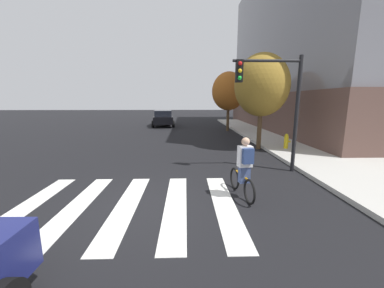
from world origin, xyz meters
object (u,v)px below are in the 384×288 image
object	(u,v)px
sedan_mid	(163,118)
street_tree_near	(262,85)
traffic_light_near	(275,94)
fire_hydrant	(286,141)
street_tree_mid	(229,91)
cyclist	(244,168)

from	to	relation	value
sedan_mid	street_tree_near	xyz separation A→B (m)	(6.39, -11.71, 2.59)
traffic_light_near	street_tree_near	size ratio (longest dim) A/B	0.83
street_tree_near	traffic_light_near	bearing A→B (deg)	-101.38
traffic_light_near	fire_hydrant	world-z (taller)	traffic_light_near
fire_hydrant	street_tree_near	xyz separation A→B (m)	(-1.27, 0.60, 2.89)
fire_hydrant	street_tree_mid	size ratio (longest dim) A/B	0.15
sedan_mid	traffic_light_near	bearing A→B (deg)	-70.56
fire_hydrant	street_tree_mid	world-z (taller)	street_tree_mid
fire_hydrant	cyclist	bearing A→B (deg)	-122.65
street_tree_near	sedan_mid	bearing A→B (deg)	118.60
cyclist	sedan_mid	bearing A→B (deg)	102.24
sedan_mid	traffic_light_near	world-z (taller)	traffic_light_near
traffic_light_near	street_tree_mid	xyz separation A→B (m)	(0.49, 11.76, 0.55)
cyclist	traffic_light_near	world-z (taller)	traffic_light_near
cyclist	street_tree_near	bearing A→B (deg)	69.04
sedan_mid	cyclist	xyz separation A→B (m)	(3.93, -18.12, 0.00)
street_tree_near	street_tree_mid	distance (m)	7.70
sedan_mid	cyclist	distance (m)	18.55
street_tree_mid	street_tree_near	bearing A→B (deg)	-87.55
street_tree_mid	fire_hydrant	bearing A→B (deg)	-79.08
cyclist	fire_hydrant	bearing A→B (deg)	57.35
street_tree_near	cyclist	bearing A→B (deg)	-110.96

